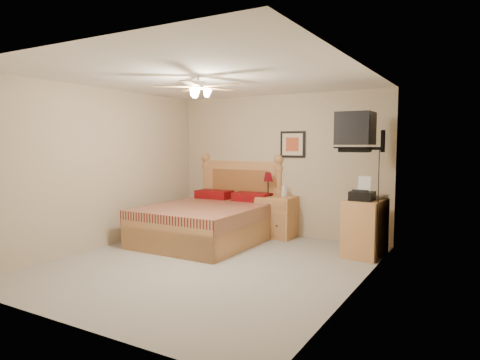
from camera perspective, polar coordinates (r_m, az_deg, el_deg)
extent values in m
plane|color=gray|center=(5.95, -4.22, -11.12)|extent=(4.50, 4.50, 0.00)
cube|color=white|center=(5.78, -4.39, 13.45)|extent=(4.00, 4.50, 0.04)
cube|color=tan|center=(7.69, 5.22, 2.00)|extent=(4.00, 0.04, 2.50)
cube|color=tan|center=(4.08, -22.45, -1.00)|extent=(4.00, 0.04, 2.50)
cube|color=tan|center=(7.05, -17.85, 1.51)|extent=(0.04, 4.50, 2.50)
cube|color=tan|center=(4.89, 15.43, 0.13)|extent=(0.04, 4.50, 2.50)
cube|color=#9E6737|center=(7.54, 4.80, -4.89)|extent=(0.67, 0.50, 0.71)
imported|color=silver|center=(7.45, 5.88, -1.29)|extent=(0.12, 0.12, 0.25)
cube|color=black|center=(7.55, 7.04, 4.74)|extent=(0.46, 0.04, 0.46)
cube|color=#C6824D|center=(6.52, 16.35, -6.12)|extent=(0.54, 0.74, 0.83)
imported|color=#BCB199|center=(6.65, 16.94, -2.17)|extent=(0.31, 0.36, 0.03)
imported|color=tan|center=(6.67, 17.14, -1.93)|extent=(0.27, 0.33, 0.02)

